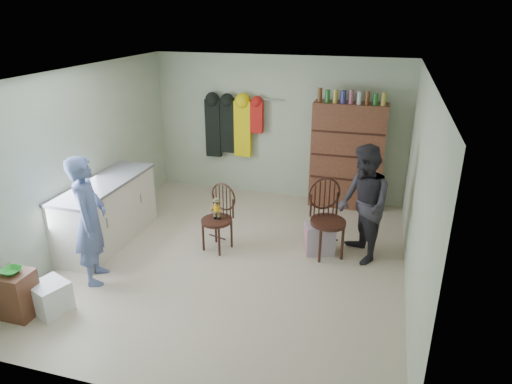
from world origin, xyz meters
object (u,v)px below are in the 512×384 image
(counter, at_px, (107,212))
(chair_far, at_px, (327,215))
(dresser, at_px, (347,155))
(chair_front, at_px, (219,214))

(counter, relative_size, chair_far, 1.71)
(dresser, bearing_deg, chair_front, -127.51)
(counter, relative_size, chair_front, 1.94)
(chair_front, distance_m, dresser, 2.60)
(counter, relative_size, dresser, 0.92)
(chair_front, distance_m, chair_far, 1.50)
(counter, xyz_separation_m, chair_far, (3.12, 0.52, 0.11))
(chair_front, bearing_deg, dresser, 69.48)
(counter, height_order, dresser, dresser)
(counter, bearing_deg, chair_far, 9.53)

